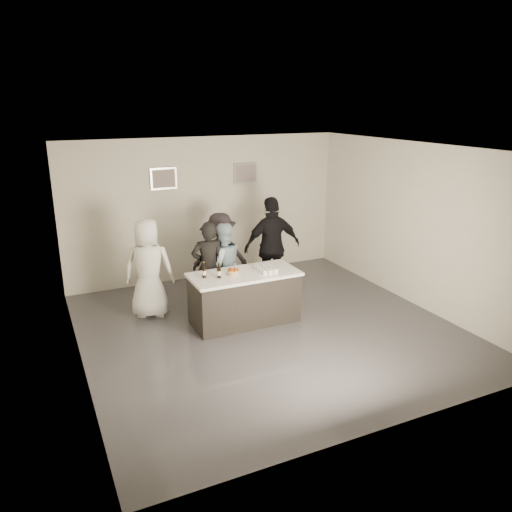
% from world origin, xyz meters
% --- Properties ---
extents(floor, '(6.00, 6.00, 0.00)m').
position_xyz_m(floor, '(0.00, 0.00, 0.00)').
color(floor, '#3D3D42').
rests_on(floor, ground).
extents(ceiling, '(6.00, 6.00, 0.00)m').
position_xyz_m(ceiling, '(0.00, 0.00, 3.00)').
color(ceiling, white).
extents(wall_back, '(6.00, 0.04, 3.00)m').
position_xyz_m(wall_back, '(0.00, 3.00, 1.50)').
color(wall_back, beige).
rests_on(wall_back, ground).
extents(wall_front, '(6.00, 0.04, 3.00)m').
position_xyz_m(wall_front, '(0.00, -3.00, 1.50)').
color(wall_front, beige).
rests_on(wall_front, ground).
extents(wall_left, '(0.04, 6.00, 3.00)m').
position_xyz_m(wall_left, '(-3.00, 0.00, 1.50)').
color(wall_left, beige).
rests_on(wall_left, ground).
extents(wall_right, '(0.04, 6.00, 3.00)m').
position_xyz_m(wall_right, '(3.00, 0.00, 1.50)').
color(wall_right, beige).
rests_on(wall_right, ground).
extents(picture_left, '(0.54, 0.04, 0.44)m').
position_xyz_m(picture_left, '(-0.90, 2.97, 2.20)').
color(picture_left, '#B2B2B7').
rests_on(picture_left, wall_back).
extents(picture_right, '(0.54, 0.04, 0.44)m').
position_xyz_m(picture_right, '(0.90, 2.97, 2.20)').
color(picture_right, '#B2B2B7').
rests_on(picture_right, wall_back).
extents(bar_counter, '(1.86, 0.86, 0.90)m').
position_xyz_m(bar_counter, '(-0.25, 0.43, 0.45)').
color(bar_counter, white).
rests_on(bar_counter, ground).
extents(cake, '(0.20, 0.20, 0.07)m').
position_xyz_m(cake, '(-0.45, 0.44, 0.94)').
color(cake, orange).
rests_on(cake, bar_counter).
extents(beer_bottle_a, '(0.07, 0.07, 0.26)m').
position_xyz_m(beer_bottle_a, '(-0.94, 0.50, 1.03)').
color(beer_bottle_a, black).
rests_on(beer_bottle_a, bar_counter).
extents(beer_bottle_b, '(0.07, 0.07, 0.26)m').
position_xyz_m(beer_bottle_b, '(-0.73, 0.38, 1.03)').
color(beer_bottle_b, black).
rests_on(beer_bottle_b, bar_counter).
extents(tumbler_cluster, '(0.30, 0.40, 0.08)m').
position_xyz_m(tumbler_cluster, '(0.13, 0.37, 0.94)').
color(tumbler_cluster, gold).
rests_on(tumbler_cluster, bar_counter).
extents(candles, '(0.24, 0.08, 0.01)m').
position_xyz_m(candles, '(-0.48, 0.12, 0.90)').
color(candles, pink).
rests_on(candles, bar_counter).
extents(person_main_black, '(0.69, 0.55, 1.67)m').
position_xyz_m(person_main_black, '(-0.64, 1.15, 0.83)').
color(person_main_black, black).
rests_on(person_main_black, ground).
extents(person_main_blue, '(0.78, 0.61, 1.59)m').
position_xyz_m(person_main_blue, '(-0.31, 1.28, 0.79)').
color(person_main_blue, '#9CBCCC').
rests_on(person_main_blue, ground).
extents(person_guest_left, '(1.02, 0.86, 1.78)m').
position_xyz_m(person_guest_left, '(-1.66, 1.40, 0.89)').
color(person_guest_left, white).
rests_on(person_guest_left, ground).
extents(person_guest_right, '(1.18, 0.56, 1.96)m').
position_xyz_m(person_guest_right, '(0.78, 1.43, 0.98)').
color(person_guest_right, black).
rests_on(person_guest_right, ground).
extents(person_guest_back, '(1.20, 0.88, 1.66)m').
position_xyz_m(person_guest_back, '(-0.17, 1.79, 0.83)').
color(person_guest_back, black).
rests_on(person_guest_back, ground).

